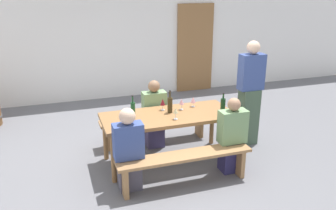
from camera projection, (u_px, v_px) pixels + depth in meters
name	position (u px, v px, depth m)	size (l,w,h in m)	color
ground_plane	(168.00, 160.00, 5.43)	(24.00, 24.00, 0.00)	slate
back_wall	(120.00, 27.00, 7.99)	(14.00, 0.20, 3.20)	white
wooden_door	(195.00, 48.00, 8.58)	(0.90, 0.06, 2.10)	olive
tasting_table	(168.00, 120.00, 5.21)	(1.93, 0.82, 0.75)	olive
bench_near	(185.00, 161.00, 4.68)	(1.83, 0.30, 0.45)	#9E7247
bench_far	(155.00, 122.00, 5.95)	(1.83, 0.30, 0.45)	#9E7247
wine_bottle_0	(133.00, 110.00, 5.03)	(0.06, 0.06, 0.33)	#194723
wine_bottle_1	(170.00, 104.00, 5.23)	(0.08, 0.08, 0.34)	#332814
wine_bottle_2	(223.00, 106.00, 5.18)	(0.07, 0.07, 0.32)	#143319
wine_glass_0	(193.00, 100.00, 5.48)	(0.08, 0.08, 0.16)	silver
wine_glass_1	(182.00, 102.00, 5.35)	(0.07, 0.07, 0.17)	silver
wine_glass_2	(163.00, 102.00, 5.33)	(0.07, 0.07, 0.18)	silver
wine_glass_3	(176.00, 111.00, 4.97)	(0.07, 0.07, 0.18)	silver
seated_guest_near_0	(129.00, 151.00, 4.54)	(0.38, 0.24, 1.12)	#4E4B58
seated_guest_near_1	(232.00, 138.00, 4.99)	(0.39, 0.24, 1.10)	navy
seated_guest_far_0	(154.00, 116.00, 5.74)	(0.38, 0.24, 1.13)	#453E6C
standing_host	(250.00, 95.00, 5.76)	(0.40, 0.24, 1.73)	#425844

